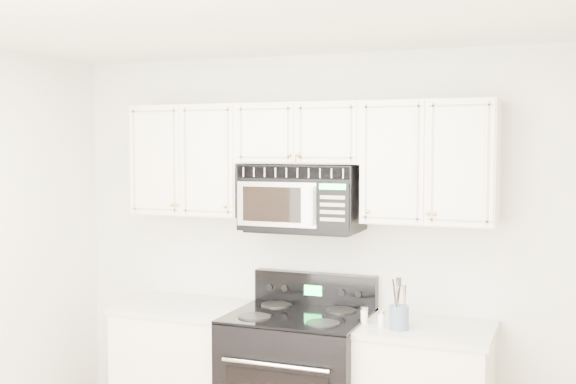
% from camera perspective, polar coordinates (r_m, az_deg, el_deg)
% --- Properties ---
extents(room, '(3.51, 3.51, 2.61)m').
position_cam_1_polar(room, '(3.32, -8.29, -8.49)').
color(room, brown).
rests_on(room, ground).
extents(base_cabinet_left, '(0.86, 0.65, 0.92)m').
position_cam_1_polar(base_cabinet_left, '(5.14, -8.02, -14.15)').
color(base_cabinet_left, silver).
rests_on(base_cabinet_left, ground).
extents(range, '(0.85, 0.77, 1.14)m').
position_cam_1_polar(range, '(4.74, 0.84, -14.91)').
color(range, black).
rests_on(range, ground).
extents(upper_cabinets, '(2.44, 0.37, 0.75)m').
position_cam_1_polar(upper_cabinets, '(4.69, 1.27, 2.93)').
color(upper_cabinets, silver).
rests_on(upper_cabinets, ground).
extents(microwave, '(0.76, 0.43, 0.42)m').
position_cam_1_polar(microwave, '(4.67, 1.13, -0.42)').
color(microwave, black).
rests_on(microwave, ground).
extents(utensil_crock, '(0.11, 0.11, 0.30)m').
position_cam_1_polar(utensil_crock, '(4.33, 8.78, -9.66)').
color(utensil_crock, slate).
rests_on(utensil_crock, base_cabinet_right).
extents(shaker_salt, '(0.04, 0.04, 0.10)m').
position_cam_1_polar(shaker_salt, '(4.44, 6.04, -9.66)').
color(shaker_salt, silver).
rests_on(shaker_salt, base_cabinet_right).
extents(shaker_pepper, '(0.04, 0.04, 0.10)m').
position_cam_1_polar(shaker_pepper, '(4.37, 7.38, -9.91)').
color(shaker_pepper, silver).
rests_on(shaker_pepper, base_cabinet_right).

